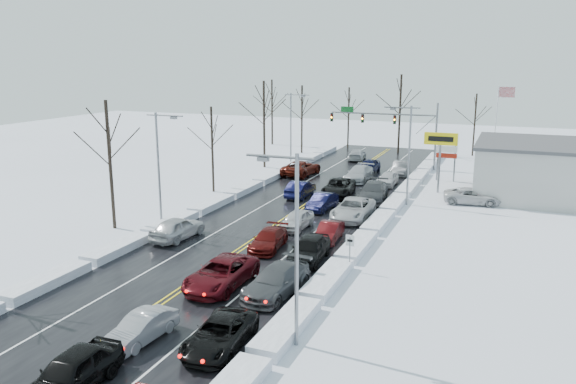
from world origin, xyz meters
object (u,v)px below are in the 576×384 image
at_px(tires_plus_sign, 441,143).
at_px(flagpole, 497,121).
at_px(oncoming_car_0, 300,197).
at_px(traffic_signal_mast, 394,123).

distance_m(tires_plus_sign, flagpole, 14.79).
bearing_deg(oncoming_car_0, traffic_signal_mast, -106.14).
distance_m(traffic_signal_mast, flagpole, 11.90).
relative_size(traffic_signal_mast, flagpole, 1.33).
xyz_separation_m(tires_plus_sign, flagpole, (4.67, 14.01, 0.93)).
bearing_deg(traffic_signal_mast, tires_plus_sign, -59.54).
xyz_separation_m(traffic_signal_mast, oncoming_car_0, (-5.06, -18.73, -5.48)).
bearing_deg(tires_plus_sign, flagpole, 71.56).
height_order(tires_plus_sign, oncoming_car_0, tires_plus_sign).
bearing_deg(tires_plus_sign, oncoming_car_0, -150.92).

